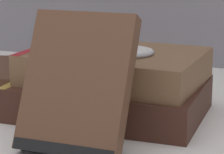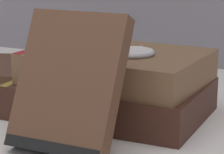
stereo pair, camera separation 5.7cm
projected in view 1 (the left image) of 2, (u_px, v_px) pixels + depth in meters
name	position (u px, v px, depth m)	size (l,w,h in m)	color
ground_plane	(60.00, 120.00, 0.66)	(3.00, 3.00, 0.00)	white
book_flat_bottom	(106.00, 97.00, 0.68)	(0.24, 0.16, 0.04)	#422319
book_flat_top	(111.00, 66.00, 0.68)	(0.22, 0.16, 0.04)	brown
book_leaning_front	(76.00, 89.00, 0.55)	(0.11, 0.09, 0.15)	brown
pocket_watch	(131.00, 52.00, 0.65)	(0.06, 0.06, 0.01)	silver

